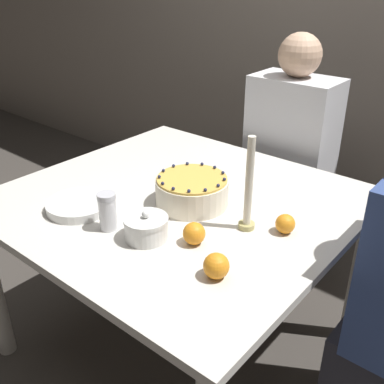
{
  "coord_description": "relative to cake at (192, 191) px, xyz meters",
  "views": [
    {
      "loc": [
        0.99,
        -1.11,
        1.5
      ],
      "look_at": [
        0.07,
        -0.01,
        0.78
      ],
      "focal_mm": 42.0,
      "sensor_mm": 36.0,
      "label": 1
    }
  ],
  "objects": [
    {
      "name": "ground_plane",
      "position": [
        -0.07,
        0.01,
        -0.78
      ],
      "size": [
        12.0,
        12.0,
        0.0
      ],
      "primitive_type": "plane",
      "color": "#3D3833"
    },
    {
      "name": "wall_behind",
      "position": [
        -0.07,
        1.41,
        0.52
      ],
      "size": [
        8.0,
        0.05,
        2.6
      ],
      "color": "slate",
      "rests_on": "ground_plane"
    },
    {
      "name": "dining_table",
      "position": [
        -0.07,
        0.01,
        -0.16
      ],
      "size": [
        1.22,
        1.15,
        0.73
      ],
      "color": "beige",
      "rests_on": "ground_plane"
    },
    {
      "name": "cake",
      "position": [
        0.0,
        0.0,
        0.0
      ],
      "size": [
        0.26,
        0.26,
        0.12
      ],
      "color": "#EFE5CC",
      "rests_on": "dining_table"
    },
    {
      "name": "sugar_bowl",
      "position": [
        0.04,
        -0.27,
        -0.01
      ],
      "size": [
        0.14,
        0.14,
        0.1
      ],
      "color": "silver",
      "rests_on": "dining_table"
    },
    {
      "name": "sugar_shaker",
      "position": [
        -0.1,
        -0.3,
        0.01
      ],
      "size": [
        0.06,
        0.06,
        0.13
      ],
      "color": "white",
      "rests_on": "dining_table"
    },
    {
      "name": "plate_stack",
      "position": [
        -0.28,
        -0.28,
        -0.04
      ],
      "size": [
        0.23,
        0.23,
        0.03
      ],
      "color": "silver",
      "rests_on": "dining_table"
    },
    {
      "name": "candle",
      "position": [
        0.24,
        -0.01,
        0.08
      ],
      "size": [
        0.05,
        0.05,
        0.32
      ],
      "color": "tan",
      "rests_on": "dining_table"
    },
    {
      "name": "orange_fruit_0",
      "position": [
        0.35,
        0.04,
        -0.02
      ],
      "size": [
        0.06,
        0.06,
        0.06
      ],
      "color": "orange",
      "rests_on": "dining_table"
    },
    {
      "name": "orange_fruit_1",
      "position": [
        0.17,
        -0.19,
        -0.02
      ],
      "size": [
        0.07,
        0.07,
        0.07
      ],
      "color": "orange",
      "rests_on": "dining_table"
    },
    {
      "name": "orange_fruit_2",
      "position": [
        0.32,
        -0.28,
        -0.02
      ],
      "size": [
        0.07,
        0.07,
        0.07
      ],
      "color": "orange",
      "rests_on": "dining_table"
    },
    {
      "name": "person_man_blue_shirt",
      "position": [
        -0.03,
        0.78,
        -0.24
      ],
      "size": [
        0.4,
        0.34,
        1.24
      ],
      "rotation": [
        0.0,
        0.0,
        3.14
      ],
      "color": "#473D33",
      "rests_on": "ground_plane"
    }
  ]
}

